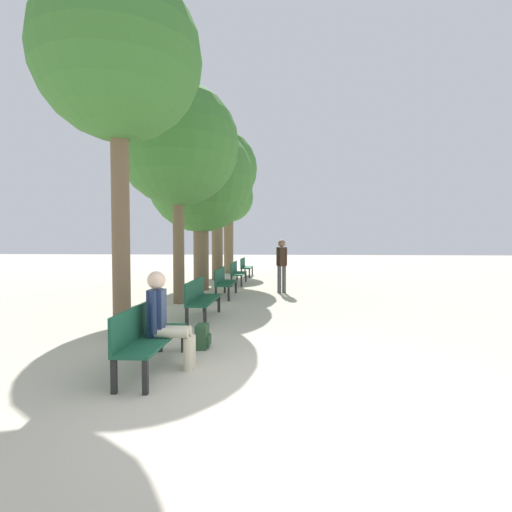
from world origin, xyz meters
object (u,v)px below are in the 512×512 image
at_px(backpack, 203,337).
at_px(person_seated, 165,318).
at_px(bench_row_4, 245,266).
at_px(bench_row_3, 237,271).
at_px(tree_row_3, 217,170).
at_px(bench_row_1, 200,296).
at_px(tree_row_4, 229,199).
at_px(bench_row_0, 147,332).
at_px(pedestrian_near, 282,263).
at_px(tree_row_0, 118,59).
at_px(tree_row_1, 178,145).
at_px(bench_row_2, 224,280).
at_px(tree_row_2, 201,180).

bearing_deg(backpack, person_seated, -106.05).
relative_size(bench_row_4, person_seated, 1.36).
relative_size(bench_row_3, tree_row_3, 0.28).
relative_size(bench_row_1, tree_row_4, 0.35).
relative_size(bench_row_0, bench_row_3, 1.00).
bearing_deg(bench_row_4, pedestrian_near, -73.17).
distance_m(bench_row_3, bench_row_4, 3.38).
relative_size(bench_row_1, pedestrian_near, 1.03).
bearing_deg(person_seated, tree_row_0, 128.67).
xyz_separation_m(bench_row_0, tree_row_1, (-1.02, 5.43, 3.75)).
relative_size(tree_row_0, tree_row_4, 1.22).
distance_m(person_seated, backpack, 1.17).
height_order(bench_row_4, backpack, bench_row_4).
bearing_deg(bench_row_2, backpack, -84.73).
xyz_separation_m(tree_row_1, person_seated, (1.25, -5.37, -3.56)).
xyz_separation_m(bench_row_2, tree_row_2, (-1.02, 1.60, 3.26)).
bearing_deg(bench_row_4, bench_row_2, -90.00).
bearing_deg(bench_row_4, bench_row_0, -90.00).
xyz_separation_m(bench_row_3, tree_row_0, (-1.02, -8.52, 4.31)).
bearing_deg(bench_row_1, bench_row_4, 90.00).
distance_m(tree_row_0, tree_row_3, 10.08).
bearing_deg(tree_row_4, bench_row_2, -83.14).
bearing_deg(bench_row_1, pedestrian_near, 68.15).
distance_m(bench_row_3, tree_row_2, 3.85).
relative_size(bench_row_0, tree_row_3, 0.28).
bearing_deg(bench_row_3, tree_row_0, -96.81).
xyz_separation_m(bench_row_4, tree_row_2, (-1.02, -5.16, 3.26)).
xyz_separation_m(bench_row_4, backpack, (0.52, -12.44, -0.32)).
bearing_deg(tree_row_2, backpack, -78.04).
relative_size(bench_row_4, tree_row_2, 0.32).
distance_m(tree_row_0, pedestrian_near, 7.73).
bearing_deg(tree_row_4, bench_row_1, -85.08).
bearing_deg(backpack, pedestrian_near, 79.58).
distance_m(bench_row_1, tree_row_4, 12.32).
bearing_deg(tree_row_3, backpack, -81.74).
height_order(tree_row_1, backpack, tree_row_1).
xyz_separation_m(tree_row_4, backpack, (1.54, -14.14, -3.60)).
bearing_deg(tree_row_2, tree_row_0, -90.00).
bearing_deg(bench_row_1, tree_row_4, 94.92).
bearing_deg(bench_row_0, tree_row_4, 93.83).
xyz_separation_m(bench_row_3, tree_row_2, (-1.02, -1.78, 3.26)).
bearing_deg(pedestrian_near, tree_row_1, -140.19).
distance_m(bench_row_2, tree_row_1, 4.10).
height_order(bench_row_2, bench_row_3, same).
bearing_deg(bench_row_3, person_seated, -88.69).
xyz_separation_m(bench_row_1, tree_row_3, (-1.02, 8.32, 4.15)).
height_order(bench_row_0, person_seated, person_seated).
bearing_deg(tree_row_4, pedestrian_near, -69.69).
distance_m(bench_row_0, tree_row_3, 12.46).
distance_m(tree_row_2, backpack, 8.26).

